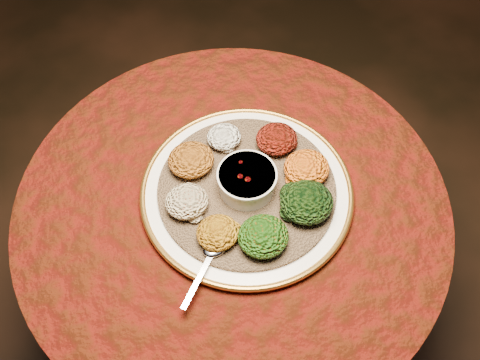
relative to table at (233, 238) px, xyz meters
name	(u,v)px	position (x,y,z in m)	size (l,w,h in m)	color
table	(233,238)	(0.00, 0.00, 0.00)	(0.96, 0.96, 0.73)	black
platter	(247,192)	(0.04, 0.00, 0.19)	(0.51, 0.51, 0.02)	white
injera	(247,189)	(0.04, 0.00, 0.20)	(0.39, 0.39, 0.01)	olive
stew_bowl	(247,180)	(0.04, 0.00, 0.24)	(0.13, 0.13, 0.05)	silver
spoon	(212,254)	(-0.08, -0.12, 0.21)	(0.12, 0.12, 0.01)	silver
portion_ayib	(224,137)	(0.03, 0.14, 0.23)	(0.08, 0.07, 0.04)	white
portion_kitfo	(277,139)	(0.14, 0.09, 0.23)	(0.10, 0.09, 0.05)	black
portion_tikil	(307,168)	(0.17, 0.00, 0.23)	(0.10, 0.10, 0.05)	#A3750D
portion_gomen	(307,202)	(0.14, -0.09, 0.23)	(0.11, 0.11, 0.05)	black
portion_mixveg	(263,236)	(0.02, -0.13, 0.23)	(0.10, 0.10, 0.05)	#8F3909
portion_kik	(218,233)	(-0.06, -0.09, 0.23)	(0.09, 0.08, 0.04)	#AA700F
portion_timatim	(187,201)	(-0.10, 0.00, 0.23)	(0.09, 0.09, 0.04)	maroon
portion_shiro	(191,160)	(-0.06, 0.10, 0.23)	(0.10, 0.10, 0.05)	#A05413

